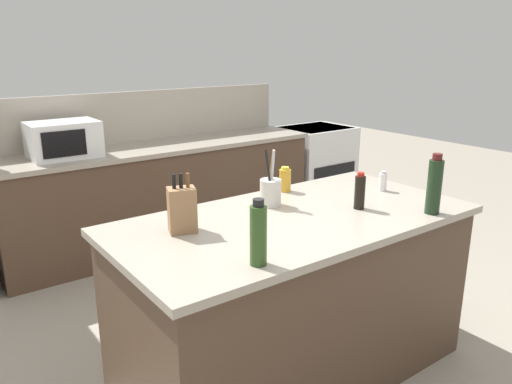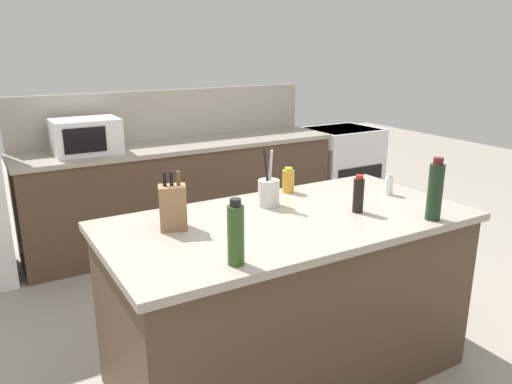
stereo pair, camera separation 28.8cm
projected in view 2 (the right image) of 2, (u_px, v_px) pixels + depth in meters
The scene contains 13 objects.
ground_plane at pixel (287, 371), 2.88m from camera, with size 14.00×14.00×0.00m, color gray.
back_counter_run at pixel (185, 192), 4.71m from camera, with size 2.95×0.66×0.94m.
wall_backsplash at pixel (169, 114), 4.77m from camera, with size 2.91×0.03×0.46m, color #B2A899.
kitchen_island at pixel (288, 298), 2.74m from camera, with size 1.94×0.98×0.94m.
range_oven at pixel (341, 168), 5.63m from camera, with size 0.76×0.65×0.92m.
microwave at pixel (86, 136), 4.12m from camera, with size 0.53×0.39×0.29m.
knife_block at pixel (173, 207), 2.42m from camera, with size 0.16×0.14×0.29m.
utensil_crock at pixel (269, 192), 2.78m from camera, with size 0.12×0.12×0.32m.
soy_sauce_bottle at pixel (358, 195), 2.67m from camera, with size 0.06×0.06×0.21m.
olive_oil_bottle at pixel (236, 234), 2.02m from camera, with size 0.07×0.07×0.28m.
wine_bottle at pixel (435, 191), 2.54m from camera, with size 0.08×0.08×0.33m.
salt_shaker at pixel (389, 185), 2.99m from camera, with size 0.05×0.05×0.12m.
honey_jar at pixel (288, 181), 3.04m from camera, with size 0.07×0.07×0.15m.
Camera 2 is at (-1.40, -2.04, 1.81)m, focal length 35.00 mm.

